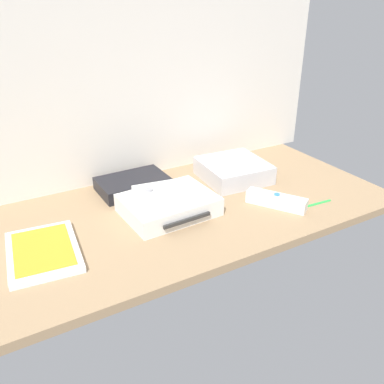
% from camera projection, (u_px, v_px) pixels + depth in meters
% --- Properties ---
extents(ground_plane, '(1.00, 0.48, 0.02)m').
position_uv_depth(ground_plane, '(192.00, 210.00, 1.02)').
color(ground_plane, '#9E7F5B').
rests_on(ground_plane, ground).
extents(back_wall, '(1.10, 0.01, 0.64)m').
position_uv_depth(back_wall, '(145.00, 59.00, 1.06)').
color(back_wall, silver).
rests_on(back_wall, ground).
extents(game_console, '(0.22, 0.17, 0.04)m').
position_uv_depth(game_console, '(169.00, 205.00, 0.97)').
color(game_console, white).
rests_on(game_console, ground_plane).
extents(mini_computer, '(0.18, 0.18, 0.05)m').
position_uv_depth(mini_computer, '(234.00, 170.00, 1.15)').
color(mini_computer, silver).
rests_on(mini_computer, ground_plane).
extents(game_case, '(0.15, 0.20, 0.02)m').
position_uv_depth(game_case, '(43.00, 251.00, 0.83)').
color(game_case, white).
rests_on(game_case, ground_plane).
extents(network_router, '(0.18, 0.13, 0.03)m').
position_uv_depth(network_router, '(133.00, 184.00, 1.09)').
color(network_router, black).
rests_on(network_router, ground_plane).
extents(remote_wand, '(0.11, 0.14, 0.03)m').
position_uv_depth(remote_wand, '(276.00, 201.00, 1.01)').
color(remote_wand, white).
rests_on(remote_wand, ground_plane).
extents(remote_classic_pad, '(0.15, 0.10, 0.02)m').
position_uv_depth(remote_classic_pad, '(165.00, 191.00, 0.96)').
color(remote_classic_pad, white).
rests_on(remote_classic_pad, game_console).
extents(stylus_pen, '(0.09, 0.01, 0.01)m').
position_uv_depth(stylus_pen, '(316.00, 203.00, 1.02)').
color(stylus_pen, green).
rests_on(stylus_pen, ground_plane).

